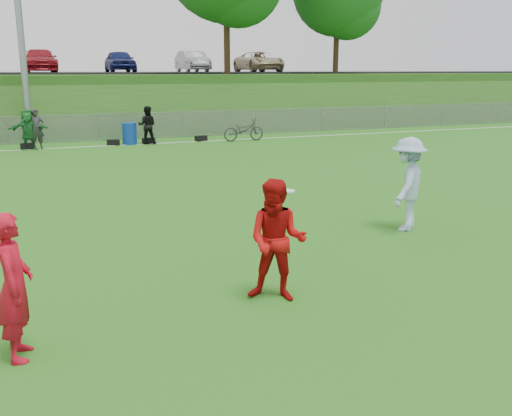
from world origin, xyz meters
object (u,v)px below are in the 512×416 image
player_blue (408,184)px  bicycle (244,130)px  player_red_left (14,287)px  frisbee (287,191)px  recycling_bin (130,134)px  player_red_center (277,241)px

player_blue → bicycle: player_blue is taller
bicycle → player_red_left: bearing=152.4°
frisbee → recycling_bin: (-0.11, 16.71, -0.65)m
player_blue → recycling_bin: size_ratio=2.03×
player_red_left → frisbee: 5.27m
player_blue → frisbee: bearing=-33.9°
recycling_bin → bicycle: bearing=-8.1°
player_blue → frisbee: size_ratio=7.05×
player_red_left → frisbee: size_ratio=6.33×
player_red_left → recycling_bin: 19.77m
player_red_center → bicycle: bearing=104.3°
recycling_bin → player_red_center: bearing=-93.0°
bicycle → recycling_bin: bearing=82.0°
player_red_left → bicycle: size_ratio=0.90×
player_red_center → frisbee: (1.11, 2.06, 0.24)m
player_red_center → recycling_bin: size_ratio=1.87×
player_blue → recycling_bin: 16.63m
player_red_center → recycling_bin: player_red_center is taller
bicycle → frisbee: bearing=162.4°
player_blue → bicycle: 15.76m
player_blue → frisbee: player_blue is taller
player_red_center → bicycle: 19.08m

